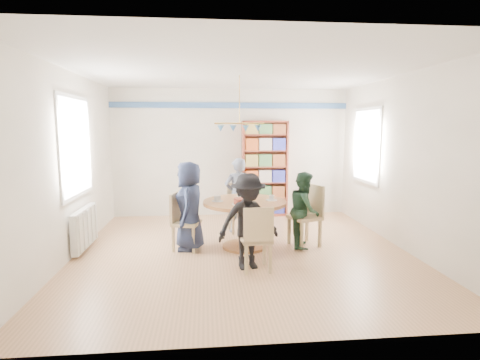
{
  "coord_description": "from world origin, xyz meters",
  "views": [
    {
      "loc": [
        -0.55,
        -5.51,
        1.87
      ],
      "look_at": [
        0.0,
        0.4,
        1.05
      ],
      "focal_mm": 28.0,
      "sensor_mm": 36.0,
      "label": 1
    }
  ],
  "objects": [
    {
      "name": "person_near",
      "position": [
        0.01,
        -0.69,
        0.64
      ],
      "size": [
        0.92,
        0.65,
        1.29
      ],
      "primitive_type": "imported",
      "rotation": [
        0.0,
        0.0,
        0.23
      ],
      "color": "black",
      "rests_on": "ground"
    },
    {
      "name": "tableware",
      "position": [
        0.03,
        0.22,
        0.81
      ],
      "size": [
        1.02,
        1.02,
        0.27
      ],
      "color": "white",
      "rests_on": "dining_table"
    },
    {
      "name": "dining_table",
      "position": [
        0.05,
        0.19,
        0.56
      ],
      "size": [
        1.3,
        1.3,
        0.75
      ],
      "color": "#9A6432",
      "rests_on": "ground"
    },
    {
      "name": "person_left",
      "position": [
        -0.8,
        0.19,
        0.69
      ],
      "size": [
        0.48,
        0.7,
        1.37
      ],
      "primitive_type": "imported",
      "rotation": [
        0.0,
        0.0,
        -1.64
      ],
      "color": "#171D33",
      "rests_on": "ground"
    },
    {
      "name": "chair_left",
      "position": [
        -0.93,
        0.19,
        0.49
      ],
      "size": [
        0.48,
        0.48,
        0.89
      ],
      "color": "tan",
      "rests_on": "ground"
    },
    {
      "name": "bookshelf",
      "position": [
        0.71,
        2.34,
        1.0
      ],
      "size": [
        0.97,
        0.29,
        2.03
      ],
      "color": "brown",
      "rests_on": "ground"
    },
    {
      "name": "radiator",
      "position": [
        -2.42,
        0.3,
        0.35
      ],
      "size": [
        0.12,
        1.0,
        0.6
      ],
      "color": "silver",
      "rests_on": "ground"
    },
    {
      "name": "person_far",
      "position": [
        0.03,
        1.12,
        0.67
      ],
      "size": [
        0.56,
        0.43,
        1.35
      ],
      "primitive_type": "imported",
      "rotation": [
        0.0,
        0.0,
        3.39
      ],
      "color": "gray",
      "rests_on": "ground"
    },
    {
      "name": "chair_right",
      "position": [
        1.1,
        0.23,
        0.54
      ],
      "size": [
        0.56,
        0.56,
        0.98
      ],
      "color": "tan",
      "rests_on": "ground"
    },
    {
      "name": "person_right",
      "position": [
        1.0,
        0.15,
        0.6
      ],
      "size": [
        0.58,
        0.67,
        1.2
      ],
      "primitive_type": "imported",
      "rotation": [
        0.0,
        0.0,
        1.34
      ],
      "color": "black",
      "rests_on": "ground"
    },
    {
      "name": "room_shell",
      "position": [
        -0.26,
        0.87,
        1.65
      ],
      "size": [
        5.0,
        5.0,
        5.0
      ],
      "color": "white",
      "rests_on": "ground"
    },
    {
      "name": "chair_near",
      "position": [
        0.11,
        -0.83,
        0.48
      ],
      "size": [
        0.42,
        0.42,
        0.88
      ],
      "color": "tan",
      "rests_on": "ground"
    },
    {
      "name": "ground",
      "position": [
        0.0,
        0.0,
        0.0
      ],
      "size": [
        5.0,
        5.0,
        0.0
      ],
      "primitive_type": "plane",
      "color": "tan"
    },
    {
      "name": "chair_far",
      "position": [
        0.04,
        1.18,
        0.48
      ],
      "size": [
        0.44,
        0.44,
        0.87
      ],
      "color": "tan",
      "rests_on": "ground"
    }
  ]
}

